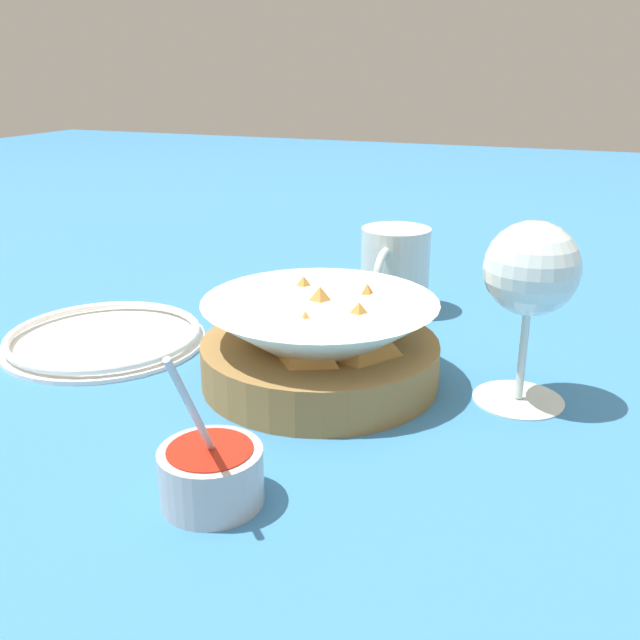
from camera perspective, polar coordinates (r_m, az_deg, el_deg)
The scene contains 6 objects.
ground_plane at distance 0.69m, azimuth 2.19°, elevation -4.06°, with size 4.00×4.00×0.00m, color teal.
food_basket at distance 0.65m, azimuth 0.12°, elevation -1.96°, with size 0.22×0.22×0.09m.
sauce_cup at distance 0.49m, azimuth -8.70°, elevation -11.97°, with size 0.08×0.07×0.12m.
wine_glass at distance 0.61m, azimuth 16.53°, elevation 3.43°, with size 0.08×0.08×0.16m.
beer_mug at distance 0.85m, azimuth 5.97°, elevation 3.78°, with size 0.12×0.08×0.10m.
side_plate at distance 0.78m, azimuth -16.87°, elevation -1.33°, with size 0.21×0.21×0.01m.
Camera 1 is at (0.59, 0.21, 0.28)m, focal length 40.00 mm.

